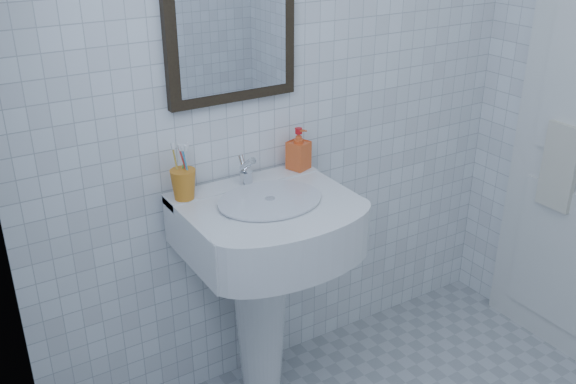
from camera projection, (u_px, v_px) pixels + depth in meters
wall_back at (289, 87)px, 2.48m from camera, size 2.20×0.02×2.50m
wall_left at (103, 356)px, 1.02m from camera, size 0.02×2.40×2.50m
washbasin at (263, 266)px, 2.45m from camera, size 0.61×0.45×0.94m
faucet at (246, 172)px, 2.39m from camera, size 0.05×0.11×0.12m
toothbrush_cup at (184, 184)px, 2.27m from camera, size 0.11×0.11×0.11m
soap_dispenser at (299, 149)px, 2.51m from camera, size 0.10×0.10×0.17m
wall_mirror at (231, 14)px, 2.21m from camera, size 0.50×0.04×0.62m
towel_ring at (570, 126)px, 2.67m from camera, size 0.01×0.18×0.18m
hand_towel at (559, 167)px, 2.74m from camera, size 0.03×0.16×0.38m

